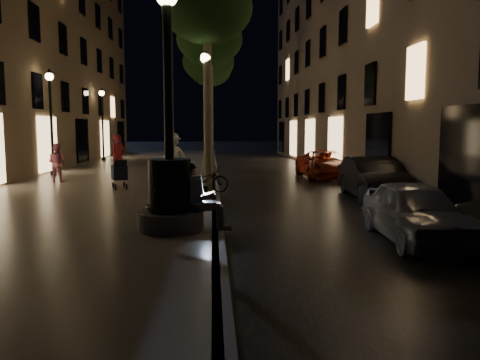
{
  "coord_description": "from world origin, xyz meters",
  "views": [
    {
      "loc": [
        -0.1,
        -7.83,
        2.34
      ],
      "look_at": [
        0.54,
        3.0,
        1.14
      ],
      "focal_mm": 35.0,
      "sensor_mm": 36.0,
      "label": 1
    }
  ],
  "objects": [
    {
      "name": "pedestrian_dark",
      "position": [
        -5.39,
        18.54,
        1.09
      ],
      "size": [
        0.67,
        0.94,
        1.79
      ],
      "primitive_type": "imported",
      "rotation": [
        0.0,
        0.0,
        1.45
      ],
      "color": "#36373C",
      "rests_on": "promenade"
    },
    {
      "name": "building_right",
      "position": [
        10.0,
        18.0,
        7.5
      ],
      "size": [
        8.0,
        36.0,
        15.0
      ],
      "primitive_type": "cube",
      "color": "#7B694D",
      "rests_on": "ground"
    },
    {
      "name": "tree_near",
      "position": [
        -0.25,
        8.0,
        6.24
      ],
      "size": [
        3.0,
        3.0,
        7.3
      ],
      "color": "#6B604C",
      "rests_on": "promenade"
    },
    {
      "name": "curb_strip",
      "position": [
        0.0,
        15.0,
        0.1
      ],
      "size": [
        0.25,
        45.0,
        0.2
      ],
      "primitive_type": "cube",
      "color": "#59595B",
      "rests_on": "ground"
    },
    {
      "name": "stroller",
      "position": [
        -3.39,
        8.82,
        0.78
      ],
      "size": [
        0.7,
        1.15,
        1.16
      ],
      "rotation": [
        0.0,
        0.0,
        0.31
      ],
      "color": "black",
      "rests_on": "promenade"
    },
    {
      "name": "lamp_left_b",
      "position": [
        -7.4,
        14.0,
        3.24
      ],
      "size": [
        0.36,
        0.36,
        4.81
      ],
      "color": "black",
      "rests_on": "promenade"
    },
    {
      "name": "cobble_lane",
      "position": [
        3.0,
        15.0,
        0.01
      ],
      "size": [
        6.0,
        45.0,
        0.02
      ],
      "primitive_type": "cube",
      "color": "black",
      "rests_on": "ground"
    },
    {
      "name": "ground",
      "position": [
        0.0,
        15.0,
        0.0
      ],
      "size": [
        120.0,
        120.0,
        0.0
      ],
      "primitive_type": "plane",
      "color": "black",
      "rests_on": "ground"
    },
    {
      "name": "pedestrian_red",
      "position": [
        -4.03,
        11.98,
        1.15
      ],
      "size": [
        0.78,
        0.82,
        1.9
      ],
      "primitive_type": "imported",
      "rotation": [
        0.0,
        0.0,
        0.92
      ],
      "color": "#A8212D",
      "rests_on": "promenade"
    },
    {
      "name": "pedestrian_white",
      "position": [
        -1.78,
        12.4,
        1.17
      ],
      "size": [
        1.43,
        1.17,
        1.93
      ],
      "primitive_type": "imported",
      "rotation": [
        0.0,
        0.0,
        3.57
      ],
      "color": "white",
      "rests_on": "promenade"
    },
    {
      "name": "fountain_lamppost",
      "position": [
        -1.0,
        2.0,
        1.21
      ],
      "size": [
        1.4,
        1.4,
        5.21
      ],
      "color": "#59595B",
      "rests_on": "promenade"
    },
    {
      "name": "lamp_curb_b",
      "position": [
        -0.3,
        16.0,
        3.24
      ],
      "size": [
        0.36,
        0.36,
        4.81
      ],
      "color": "black",
      "rests_on": "promenade"
    },
    {
      "name": "tree_far",
      "position": [
        -0.22,
        26.0,
        6.43
      ],
      "size": [
        3.0,
        3.0,
        7.5
      ],
      "color": "#6B604C",
      "rests_on": "promenade"
    },
    {
      "name": "seated_man_laptop",
      "position": [
        -0.39,
        2.0,
        0.94
      ],
      "size": [
        1.05,
        0.36,
        1.42
      ],
      "color": "tan",
      "rests_on": "promenade"
    },
    {
      "name": "promenade",
      "position": [
        -4.0,
        15.0,
        0.1
      ],
      "size": [
        8.0,
        45.0,
        0.2
      ],
      "primitive_type": "cube",
      "color": "#69635D",
      "rests_on": "ground"
    },
    {
      "name": "tree_third",
      "position": [
        -0.3,
        20.0,
        6.14
      ],
      "size": [
        3.0,
        3.0,
        7.2
      ],
      "color": "#6B604C",
      "rests_on": "promenade"
    },
    {
      "name": "pedestrian_pink",
      "position": [
        -6.3,
        11.16,
        0.97
      ],
      "size": [
        0.89,
        0.78,
        1.54
      ],
      "primitive_type": "imported",
      "rotation": [
        0.0,
        0.0,
        2.84
      ],
      "color": "#C0657F",
      "rests_on": "promenade"
    },
    {
      "name": "lamp_curb_a",
      "position": [
        -0.3,
        8.0,
        3.24
      ],
      "size": [
        0.36,
        0.36,
        4.81
      ],
      "color": "black",
      "rests_on": "promenade"
    },
    {
      "name": "tree_second",
      "position": [
        -0.2,
        14.0,
        6.33
      ],
      "size": [
        3.0,
        3.0,
        7.4
      ],
      "color": "#6B604C",
      "rests_on": "promenade"
    },
    {
      "name": "bicycle",
      "position": [
        -0.4,
        7.46,
        0.65
      ],
      "size": [
        1.81,
        1.07,
        0.9
      ],
      "primitive_type": "imported",
      "rotation": [
        0.0,
        0.0,
        1.87
      ],
      "color": "black",
      "rests_on": "promenade"
    },
    {
      "name": "lamp_left_c",
      "position": [
        -7.4,
        24.0,
        3.24
      ],
      "size": [
        0.36,
        0.36,
        4.81
      ],
      "color": "black",
      "rests_on": "promenade"
    },
    {
      "name": "lamp_curb_c",
      "position": [
        -0.3,
        24.0,
        3.24
      ],
      "size": [
        0.36,
        0.36,
        4.81
      ],
      "color": "black",
      "rests_on": "promenade"
    },
    {
      "name": "lamp_curb_d",
      "position": [
        -0.3,
        32.0,
        3.24
      ],
      "size": [
        0.36,
        0.36,
        4.81
      ],
      "color": "black",
      "rests_on": "promenade"
    },
    {
      "name": "car_third",
      "position": [
        5.2,
        13.9,
        0.64
      ],
      "size": [
        2.14,
        4.62,
        1.28
      ],
      "primitive_type": "imported",
      "rotation": [
        0.0,
        0.0,
        0.0
      ],
      "color": "maroon",
      "rests_on": "ground"
    },
    {
      "name": "car_second",
      "position": [
        5.2,
        7.23,
        0.7
      ],
      "size": [
        1.71,
        4.31,
        1.4
      ],
      "primitive_type": "imported",
      "rotation": [
        0.0,
        0.0,
        -0.06
      ],
      "color": "black",
      "rests_on": "ground"
    },
    {
      "name": "car_front",
      "position": [
        4.09,
        1.5,
        0.62
      ],
      "size": [
        1.67,
        3.74,
        1.25
      ],
      "primitive_type": "imported",
      "rotation": [
        0.0,
        0.0,
        -0.05
      ],
      "color": "#B0B3B8",
      "rests_on": "ground"
    },
    {
      "name": "pedestrian_blue",
      "position": [
        -4.67,
        14.82,
        1.04
      ],
      "size": [
        0.79,
        1.06,
        1.68
      ],
      "primitive_type": "imported",
      "rotation": [
        0.0,
        0.0,
        5.16
      ],
      "color": "navy",
      "rests_on": "promenade"
    }
  ]
}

